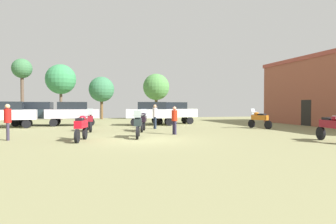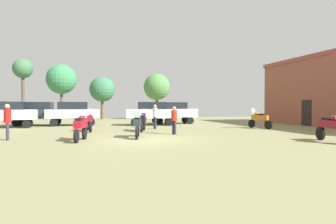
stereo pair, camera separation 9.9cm
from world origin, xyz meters
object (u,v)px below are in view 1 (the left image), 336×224
person_1 (8,119)px  motorcycle_4 (259,119)px  motorcycle_6 (331,126)px  car_3 (172,111)px  person_2 (174,118)px  car_2 (73,112)px  tree_6 (156,87)px  car_1 (37,112)px  person_3 (155,115)px  motorcycle_3 (138,124)px  car_5 (152,112)px  tree_3 (61,79)px  motorcycle_1 (81,126)px  motorcycle_8 (89,120)px  motorcycle_7 (143,120)px  tree_4 (22,70)px  tree_1 (102,89)px  car_4 (6,113)px

person_1 → motorcycle_4: bearing=-93.9°
motorcycle_6 → car_3: bearing=-66.3°
person_1 → person_2: (8.72, 0.77, -0.09)m
car_2 → tree_6: tree_6 is taller
car_1 → tree_6: bearing=-49.7°
person_1 → person_3: (8.50, 5.17, -0.01)m
car_2 → motorcycle_3: bearing=-161.3°
car_5 → tree_3: tree_3 is taller
motorcycle_1 → person_1: (-3.50, 1.20, 0.32)m
motorcycle_8 → person_2: bearing=138.4°
car_2 → tree_3: 11.49m
motorcycle_1 → car_3: 13.94m
motorcycle_4 → motorcycle_7: same height
motorcycle_7 → person_1: 8.05m
motorcycle_3 → person_2: (2.38, 1.26, 0.23)m
car_2 → car_3: size_ratio=1.00×
motorcycle_7 → car_2: car_2 is taller
tree_3 → tree_4: bearing=172.0°
motorcycle_3 → car_3: size_ratio=0.49×
motorcycle_8 → person_3: 4.78m
car_2 → tree_1: size_ratio=0.83×
car_4 → person_3: bearing=-113.9°
car_3 → person_1: size_ratio=2.44×
car_1 → person_1: (0.42, -10.89, -0.12)m
car_3 → car_4: 13.62m
car_4 → tree_3: bearing=-18.7°
car_3 → motorcycle_3: bearing=154.0°
tree_4 → person_3: bearing=-53.4°
person_1 → tree_1: size_ratio=0.34×
car_1 → car_3: bearing=-88.4°
person_3 → tree_1: tree_1 is taller
motorcycle_6 → motorcycle_8: bearing=-28.2°
motorcycle_1 → tree_6: tree_6 is taller
motorcycle_6 → car_4: 21.66m
car_4 → tree_4: tree_4 is taller
car_1 → tree_1: (5.71, 10.64, 2.51)m
motorcycle_3 → person_2: 2.70m
car_1 → car_2: (2.90, -0.66, 0.00)m
motorcycle_3 → person_2: bearing=-140.5°
motorcycle_3 → motorcycle_7: size_ratio=1.00×
motorcycle_1 → car_4: 11.47m
person_3 → tree_6: tree_6 is taller
motorcycle_4 → tree_6: (-4.26, 16.29, 3.24)m
motorcycle_7 → person_3: size_ratio=1.20×
motorcycle_4 → motorcycle_7: size_ratio=1.04×
motorcycle_1 → tree_6: size_ratio=0.37×
car_2 → person_2: 11.34m
motorcycle_4 → car_3: 8.36m
person_1 → person_3: bearing=-75.0°
motorcycle_8 → car_4: (-6.08, 4.55, 0.43)m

